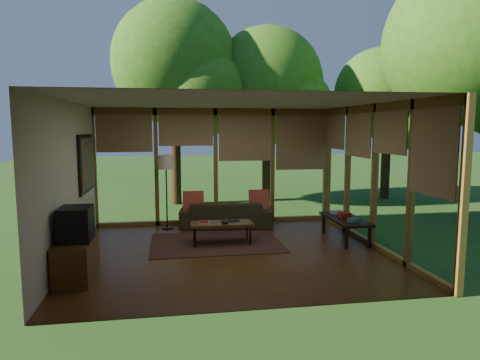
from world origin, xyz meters
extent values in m
plane|color=#553016|center=(0.00, 0.00, 0.00)|extent=(5.50, 5.50, 0.00)
plane|color=silver|center=(0.00, 0.00, 2.70)|extent=(5.50, 5.50, 0.00)
cube|color=beige|center=(-2.75, 0.00, 1.35)|extent=(0.04, 5.00, 2.70)
cube|color=beige|center=(0.00, -2.50, 1.35)|extent=(5.50, 0.04, 2.70)
cube|color=olive|center=(0.00, 2.50, 1.35)|extent=(5.50, 0.12, 2.70)
cube|color=olive|center=(2.75, 0.00, 1.35)|extent=(0.12, 5.00, 2.70)
plane|color=#275620|center=(8.00, 8.00, -0.01)|extent=(40.00, 40.00, 0.00)
cylinder|color=#342212|center=(-0.88, 5.31, 2.65)|extent=(0.28, 0.28, 5.30)
sphere|color=#255E15|center=(-0.88, 5.31, 4.13)|extent=(3.60, 3.60, 3.60)
cylinder|color=#342212|center=(1.92, 5.54, 2.31)|extent=(0.28, 0.28, 4.63)
sphere|color=#255E15|center=(1.92, 5.54, 3.60)|extent=(3.43, 3.43, 3.43)
cylinder|color=#342212|center=(5.86, 1.79, 2.72)|extent=(0.28, 0.28, 5.43)
sphere|color=#255E15|center=(5.86, 1.79, 4.23)|extent=(3.89, 3.89, 3.89)
cylinder|color=#342212|center=(5.48, 5.21, 2.12)|extent=(0.28, 0.28, 4.24)
sphere|color=#255E15|center=(5.48, 5.21, 3.30)|extent=(2.87, 2.87, 2.87)
cube|color=brown|center=(-0.20, 0.67, 0.01)|extent=(2.53, 1.79, 0.01)
imported|color=#322D19|center=(0.19, 2.00, 0.30)|extent=(2.18, 1.12, 0.61)
cube|color=maroon|center=(-0.56, 1.95, 0.61)|extent=(0.46, 0.25, 0.48)
cube|color=maroon|center=(0.94, 1.95, 0.61)|extent=(0.46, 0.24, 0.48)
cube|color=#BBB4AA|center=(-0.44, 0.53, 0.44)|extent=(0.19, 0.14, 0.03)
cube|color=maroon|center=(-0.44, 0.53, 0.47)|extent=(0.17, 0.13, 0.03)
cube|color=black|center=(0.16, 0.66, 0.44)|extent=(0.21, 0.18, 0.03)
ellipsoid|color=black|center=(-0.04, 0.48, 0.46)|extent=(0.16, 0.16, 0.07)
cube|color=#573A17|center=(-2.47, -1.02, 0.30)|extent=(0.50, 1.00, 0.60)
cube|color=black|center=(-2.45, -1.02, 0.85)|extent=(0.45, 0.55, 0.50)
cube|color=#365F57|center=(2.40, 0.07, 0.49)|extent=(0.24, 0.20, 0.07)
cube|color=maroon|center=(2.40, 0.52, 0.50)|extent=(0.23, 0.17, 0.10)
cube|color=#BBB4AA|center=(2.40, 0.92, 0.49)|extent=(0.27, 0.23, 0.06)
cylinder|color=black|center=(-1.15, 2.04, 0.01)|extent=(0.26, 0.26, 0.03)
cylinder|color=black|center=(-1.15, 2.04, 0.79)|extent=(0.03, 0.03, 1.52)
cylinder|color=beige|center=(-1.15, 2.04, 1.50)|extent=(0.36, 0.36, 0.30)
cube|color=#573A17|center=(-0.09, 0.58, 0.40)|extent=(1.20, 0.50, 0.05)
cylinder|color=black|center=(-0.62, 0.40, 0.19)|extent=(0.03, 0.03, 0.38)
cylinder|color=black|center=(0.44, 0.40, 0.19)|extent=(0.03, 0.03, 0.38)
cylinder|color=black|center=(-0.62, 0.76, 0.19)|extent=(0.03, 0.03, 0.38)
cylinder|color=black|center=(0.44, 0.76, 0.19)|extent=(0.03, 0.03, 0.38)
cube|color=black|center=(2.40, 0.47, 0.43)|extent=(0.60, 1.40, 0.05)
cube|color=black|center=(2.17, -0.13, 0.20)|extent=(0.05, 0.05, 0.40)
cube|color=black|center=(2.63, -0.13, 0.20)|extent=(0.05, 0.05, 0.40)
cube|color=black|center=(2.17, 1.07, 0.20)|extent=(0.05, 0.05, 0.40)
cube|color=black|center=(2.63, 1.07, 0.20)|extent=(0.05, 0.05, 0.40)
cube|color=black|center=(-2.72, 1.40, 1.55)|extent=(0.05, 1.35, 1.15)
cube|color=#175E67|center=(-2.69, 1.40, 1.55)|extent=(0.02, 1.20, 1.00)
camera|label=1|loc=(-1.06, -7.50, 2.26)|focal=32.00mm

